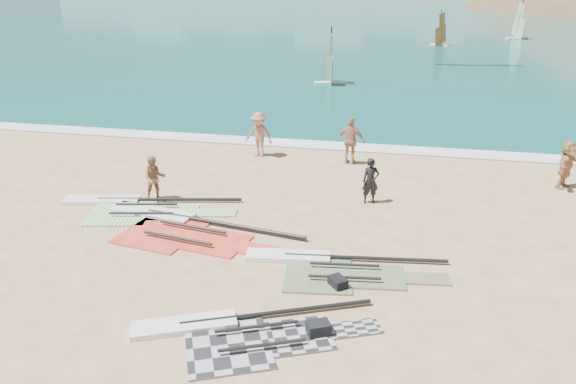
% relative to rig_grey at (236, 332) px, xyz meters
% --- Properties ---
extents(ground, '(300.00, 300.00, 0.00)m').
position_rel_rig_grey_xyz_m(ground, '(0.28, 1.70, -0.05)').
color(ground, tan).
rests_on(ground, ground).
extents(sea, '(300.00, 240.00, 0.06)m').
position_rel_rig_grey_xyz_m(sea, '(0.28, 133.70, -0.05)').
color(sea, '#0B4A4E').
rests_on(sea, ground).
extents(surf_line, '(300.00, 1.20, 0.04)m').
position_rel_rig_grey_xyz_m(surf_line, '(0.28, 14.00, -0.05)').
color(surf_line, white).
rests_on(surf_line, ground).
extents(rig_grey, '(5.29, 3.36, 0.20)m').
position_rel_rig_grey_xyz_m(rig_grey, '(0.00, 0.00, 0.00)').
color(rig_grey, '#27272A').
rests_on(rig_grey, ground).
extents(rig_green, '(5.95, 2.90, 0.20)m').
position_rel_rig_grey_xyz_m(rig_green, '(-5.22, 5.81, 0.00)').
color(rig_green, '#54B22C').
rests_on(rig_green, ground).
extents(rig_orange, '(5.28, 2.30, 0.20)m').
position_rel_rig_grey_xyz_m(rig_orange, '(1.45, 3.18, -0.00)').
color(rig_orange, '#ED5B10').
rests_on(rig_orange, ground).
extents(rig_red, '(6.46, 3.07, 0.21)m').
position_rel_rig_grey_xyz_m(rig_red, '(-3.17, 4.68, 0.00)').
color(rig_red, red).
rests_on(rig_red, ground).
extents(gear_bag_near, '(0.58, 0.52, 0.30)m').
position_rel_rig_grey_xyz_m(gear_bag_near, '(1.69, 0.31, 0.10)').
color(gear_bag_near, black).
rests_on(gear_bag_near, ground).
extents(gear_bag_far, '(0.53, 0.55, 0.27)m').
position_rel_rig_grey_xyz_m(gear_bag_far, '(1.84, 2.28, 0.09)').
color(gear_bag_far, black).
rests_on(gear_bag_far, ground).
extents(person_wetsuit, '(0.63, 0.51, 1.51)m').
position_rel_rig_grey_xyz_m(person_wetsuit, '(2.17, 7.83, 0.71)').
color(person_wetsuit, black).
rests_on(person_wetsuit, ground).
extents(beachgoer_left, '(0.91, 0.84, 1.49)m').
position_rel_rig_grey_xyz_m(beachgoer_left, '(-4.79, 6.63, 0.70)').
color(beachgoer_left, '#9C6947').
rests_on(beachgoer_left, ground).
extents(beachgoer_mid, '(1.32, 0.94, 1.85)m').
position_rel_rig_grey_xyz_m(beachgoer_mid, '(-2.66, 11.96, 0.88)').
color(beachgoer_mid, '#A16458').
rests_on(beachgoer_mid, ground).
extents(beachgoer_back, '(1.17, 0.66, 1.88)m').
position_rel_rig_grey_xyz_m(beachgoer_back, '(1.10, 11.79, 0.89)').
color(beachgoer_back, tan).
rests_on(beachgoer_back, ground).
extents(beachgoer_right, '(1.30, 1.59, 1.71)m').
position_rel_rig_grey_xyz_m(beachgoer_right, '(8.70, 10.70, 0.80)').
color(beachgoer_right, tan).
rests_on(beachgoer_right, ground).
extents(windsurfer_left, '(2.19, 2.49, 3.84)m').
position_rel_rig_grey_xyz_m(windsurfer_left, '(-2.18, 28.91, 1.11)').
color(windsurfer_left, white).
rests_on(windsurfer_left, ground).
extents(windsurfer_centre, '(2.07, 2.20, 3.73)m').
position_rel_rig_grey_xyz_m(windsurfer_centre, '(6.03, 53.66, 1.09)').
color(windsurfer_centre, white).
rests_on(windsurfer_centre, ground).
extents(windsurfer_right, '(2.56, 2.90, 4.49)m').
position_rel_rig_grey_xyz_m(windsurfer_right, '(15.12, 62.38, 1.25)').
color(windsurfer_right, white).
rests_on(windsurfer_right, ground).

